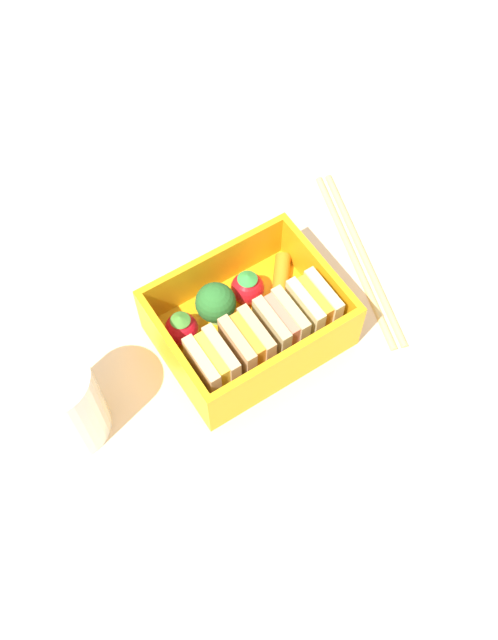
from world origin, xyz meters
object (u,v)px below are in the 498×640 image
at_px(strawberry_far_left, 247,287).
at_px(drinking_glass, 63,404).
at_px(strawberry_left, 182,328).
at_px(chopstick_pair, 359,255).
at_px(sandwich_left, 313,307).
at_px(broccoli_floret, 216,303).
at_px(sandwich_center, 247,345).
at_px(sandwich_center_left, 281,326).
at_px(carrot_stick_far_left, 281,277).
at_px(sandwich_center_right, 212,365).

distance_m(strawberry_far_left, drinking_glass, 0.19).
height_order(strawberry_left, chopstick_pair, strawberry_left).
bearing_deg(sandwich_left, broccoli_floret, -33.72).
relative_size(sandwich_left, strawberry_far_left, 1.28).
bearing_deg(sandwich_center, strawberry_left, -52.71).
bearing_deg(broccoli_floret, sandwich_center_left, 127.55).
height_order(sandwich_center, chopstick_pair, sandwich_center).
distance_m(carrot_stick_far_left, strawberry_left, 0.11).
height_order(sandwich_center_left, strawberry_far_left, sandwich_center_left).
height_order(strawberry_far_left, strawberry_left, same).
bearing_deg(strawberry_far_left, sandwich_left, 124.00).
height_order(sandwich_center, drinking_glass, drinking_glass).
distance_m(carrot_stick_far_left, broccoli_floret, 0.07).
bearing_deg(strawberry_left, strawberry_far_left, -177.09).
bearing_deg(sandwich_center_left, drinking_glass, -8.97).
relative_size(strawberry_far_left, strawberry_left, 1.03).
bearing_deg(drinking_glass, chopstick_pair, -178.61).
xyz_separation_m(sandwich_left, strawberry_left, (0.11, -0.05, -0.01)).
bearing_deg(strawberry_left, carrot_stick_far_left, -179.48).
distance_m(chopstick_pair, drinking_glass, 0.31).
relative_size(sandwich_center_right, strawberry_far_left, 1.28).
bearing_deg(drinking_glass, strawberry_far_left, -173.37).
bearing_deg(sandwich_center_right, sandwich_left, 180.00).
xyz_separation_m(sandwich_left, sandwich_center_left, (0.03, 0.00, 0.00)).
xyz_separation_m(carrot_stick_far_left, drinking_glass, (0.22, 0.02, 0.03)).
height_order(strawberry_left, drinking_glass, drinking_glass).
height_order(strawberry_far_left, drinking_glass, drinking_glass).
distance_m(sandwich_center, strawberry_far_left, 0.06).
xyz_separation_m(sandwich_center_right, drinking_glass, (0.12, -0.03, 0.01)).
xyz_separation_m(sandwich_center_left, carrot_stick_far_left, (-0.03, -0.05, -0.02)).
xyz_separation_m(sandwich_center_left, sandwich_center, (0.03, 0.00, 0.00)).
relative_size(sandwich_center_left, sandwich_center, 1.00).
relative_size(sandwich_center, strawberry_far_left, 1.28).
distance_m(sandwich_center, broccoli_floret, 0.05).
bearing_deg(strawberry_left, sandwich_left, 155.48).
relative_size(carrot_stick_far_left, chopstick_pair, 0.23).
xyz_separation_m(sandwich_center_left, strawberry_left, (0.07, -0.05, -0.01)).
xyz_separation_m(sandwich_center_right, strawberry_far_left, (-0.07, -0.05, -0.01)).
bearing_deg(sandwich_center, strawberry_far_left, -123.30).
height_order(broccoli_floret, drinking_glass, drinking_glass).
relative_size(sandwich_center_right, carrot_stick_far_left, 1.01).
xyz_separation_m(sandwich_center, strawberry_far_left, (-0.03, -0.05, -0.01)).
bearing_deg(sandwich_center_left, strawberry_far_left, -89.50).
xyz_separation_m(sandwich_center_right, strawberry_left, (0.00, -0.05, -0.01)).
distance_m(sandwich_center_right, strawberry_far_left, 0.09).
distance_m(sandwich_center_right, broccoli_floret, 0.06).
bearing_deg(sandwich_center, sandwich_left, 180.00).
distance_m(sandwich_left, sandwich_center, 0.07).
bearing_deg(sandwich_center, drinking_glass, -10.92).
xyz_separation_m(sandwich_left, drinking_glass, (0.22, -0.03, 0.01)).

